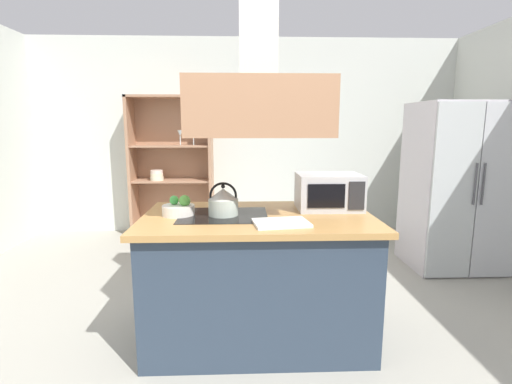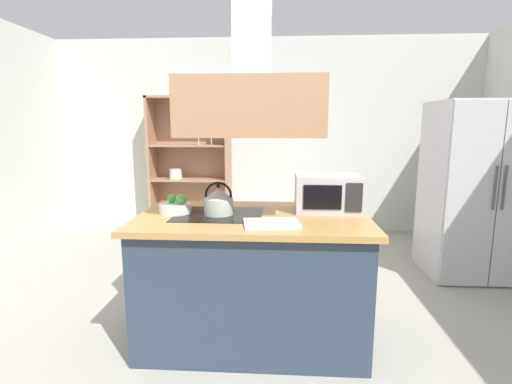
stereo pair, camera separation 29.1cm
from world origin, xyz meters
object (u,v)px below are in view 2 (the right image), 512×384
Objects in this scene: refrigerator at (476,190)px; dish_cabinet at (191,173)px; cutting_board at (271,223)px; microwave at (328,193)px; kettle at (218,201)px; fruit_bowl at (176,207)px.

dish_cabinet reaches higher than refrigerator.
microwave reaches higher than cutting_board.
cutting_board is (0.37, -0.25, -0.09)m from kettle.
cutting_board is 1.54× the size of fruit_bowl.
kettle is 1.03× the size of fruit_bowl.
kettle is at bearing -167.04° from microwave.
kettle reaches higher than fruit_bowl.
dish_cabinet reaches higher than kettle.
fruit_bowl is at bearing 176.03° from kettle.
refrigerator is at bearing 28.84° from kettle.
dish_cabinet is at bearing 156.62° from refrigerator.
microwave reaches higher than kettle.
refrigerator is 3.51m from dish_cabinet.
microwave reaches higher than fruit_bowl.
cutting_board is at bearing -142.16° from refrigerator.
kettle is at bearing -3.97° from fruit_bowl.
kettle is 0.31m from fruit_bowl.
kettle is 0.79m from microwave.
dish_cabinet is 5.59× the size of cutting_board.
kettle is (0.84, -2.70, 0.16)m from dish_cabinet.
kettle is 0.67× the size of cutting_board.
cutting_board is (1.21, -2.95, 0.07)m from dish_cabinet.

